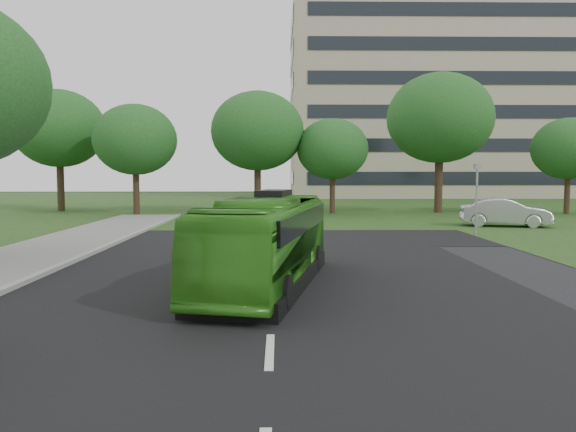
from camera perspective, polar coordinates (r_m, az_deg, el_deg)
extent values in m
plane|color=black|center=(16.02, -1.51, -6.98)|extent=(160.00, 160.00, 0.00)
cube|color=black|center=(35.84, -1.19, -0.64)|extent=(14.00, 120.00, 0.01)
cube|color=black|center=(29.87, -1.24, -1.65)|extent=(80.00, 12.00, 0.01)
cube|color=silver|center=(30.86, -1.23, -1.44)|extent=(0.15, 90.00, 0.01)
cube|color=#1D4115|center=(60.78, -1.08, 1.44)|extent=(120.00, 60.00, 0.01)
cube|color=tan|center=(81.25, 14.94, 10.86)|extent=(40.00, 20.00, 25.00)
cube|color=black|center=(71.70, 17.18, 11.70)|extent=(36.80, 0.10, 23.00)
cube|color=black|center=(78.28, 0.39, 11.26)|extent=(0.10, 18.40, 23.00)
cylinder|color=black|center=(44.07, -15.15, 2.19)|extent=(0.47, 0.47, 3.16)
ellipsoid|color=#1A4E1B|center=(44.11, -15.26, 7.50)|extent=(6.26, 6.26, 5.32)
cylinder|color=black|center=(43.89, -3.10, 2.56)|extent=(0.53, 0.53, 3.51)
ellipsoid|color=#1A4E1B|center=(43.99, -3.13, 8.62)|extent=(7.22, 7.22, 6.14)
cylinder|color=black|center=(43.87, 4.52, 2.08)|extent=(0.42, 0.42, 2.79)
ellipsoid|color=#1A4E1B|center=(43.87, 4.55, 6.80)|extent=(5.55, 5.55, 4.71)
cylinder|color=black|center=(46.14, 15.04, 2.90)|extent=(0.62, 0.62, 4.14)
ellipsoid|color=#1A4E1B|center=(46.33, 15.18, 9.59)|extent=(8.33, 8.33, 7.08)
cylinder|color=black|center=(48.05, 26.48, 1.84)|extent=(0.42, 0.42, 2.80)
ellipsoid|color=#1A4E1B|center=(48.06, 26.63, 6.14)|extent=(5.52, 5.52, 4.69)
cylinder|color=black|center=(50.03, -22.09, 2.64)|extent=(0.57, 0.57, 3.81)
ellipsoid|color=#1A4E1B|center=(50.14, -22.25, 8.23)|extent=(7.46, 7.46, 6.34)
imported|color=#358E1D|center=(15.68, -2.11, -2.63)|extent=(3.83, 9.15, 2.48)
imported|color=#B0B0B5|center=(35.38, 21.16, 0.34)|extent=(5.35, 2.98, 1.67)
cylinder|color=gray|center=(29.43, 18.60, 1.33)|extent=(0.10, 0.10, 3.40)
cube|color=gray|center=(29.40, 18.69, 4.81)|extent=(0.32, 0.29, 0.26)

